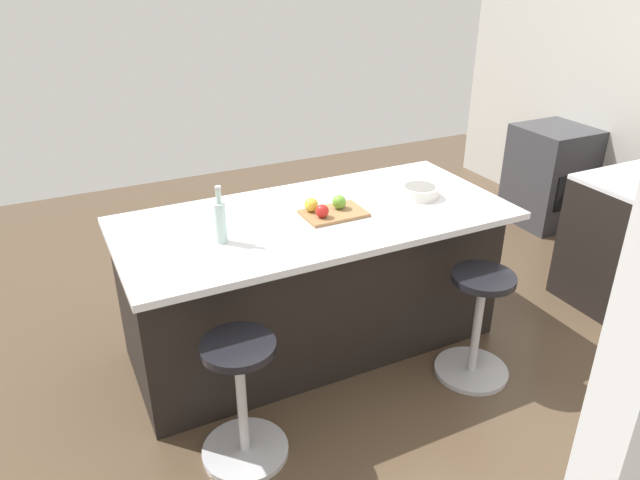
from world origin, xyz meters
name	(u,v)px	position (x,y,z in m)	size (l,w,h in m)	color
ground_plane	(375,338)	(0.00, 0.00, 0.00)	(7.12, 7.12, 0.00)	brown
oven_range	(550,176)	(-2.39, -0.93, 0.45)	(0.60, 0.61, 0.89)	#38383D
kitchen_island	(313,280)	(0.38, -0.14, 0.47)	(2.28, 1.05, 0.92)	black
stool_by_window	(477,328)	(-0.34, 0.56, 0.32)	(0.44, 0.44, 0.68)	#B7B7BC
stool_middle	(242,404)	(1.11, 0.56, 0.32)	(0.44, 0.44, 0.68)	#B7B7BC
cutting_board	(334,213)	(0.29, -0.05, 0.93)	(0.36, 0.24, 0.02)	olive
apple_red	(322,211)	(0.38, -0.01, 0.98)	(0.08, 0.08, 0.08)	red
apple_green	(339,202)	(0.24, -0.08, 0.99)	(0.08, 0.08, 0.08)	#609E2D
apple_yellow	(311,205)	(0.40, -0.12, 0.99)	(0.08, 0.08, 0.08)	gold
water_bottle	(220,221)	(0.98, 0.00, 1.05)	(0.06, 0.06, 0.31)	silver
fruit_bowl	(420,191)	(-0.31, -0.06, 0.96)	(0.23, 0.23, 0.07)	silver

